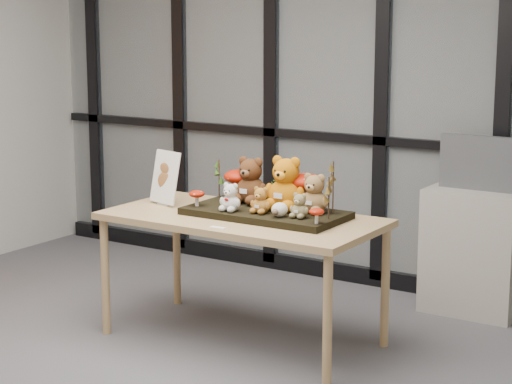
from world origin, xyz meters
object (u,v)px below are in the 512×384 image
Objects in this scene: mushroom_back_right at (306,189)px; mushroom_front_left at (197,197)px; bear_tan_back at (314,191)px; cabinet at (473,252)px; bear_pooh_yellow at (286,180)px; bear_brown_medium at (251,178)px; monitor at (478,163)px; bear_white_bow at (231,195)px; sign_holder at (165,179)px; mushroom_back_left at (239,183)px; bear_small_yellow at (261,199)px; mushroom_front_right at (317,215)px; bear_beige_small at (300,204)px; diorama_tray at (266,213)px; display_table at (242,227)px; plush_cream_hedgehog at (280,209)px.

mushroom_front_left is at bearing -153.99° from mushroom_back_right.
cabinet is (0.57, 1.10, -0.52)m from bear_tan_back.
bear_pooh_yellow reaches higher than cabinet.
bear_brown_medium is at bearing -134.11° from cabinet.
mushroom_back_right is at bearing 142.83° from bear_tan_back.
cabinet is (0.75, 1.10, -0.56)m from bear_pooh_yellow.
bear_brown_medium is at bearing 175.07° from bear_tan_back.
monitor is at bearing 46.75° from mushroom_front_left.
bear_white_bow is (-0.43, -0.22, -0.03)m from bear_tan_back.
sign_holder is at bearing -167.49° from mushroom_back_right.
mushroom_back_left is (-0.13, 0.29, 0.01)m from bear_white_bow.
bear_small_yellow reaches higher than mushroom_front_right.
bear_beige_small reaches higher than mushroom_front_left.
mushroom_back_right is 2.20× the size of mushroom_front_left.
bear_pooh_yellow is at bearing 38.83° from diorama_tray.
mushroom_front_right is at bearing -2.15° from bear_white_bow.
bear_pooh_yellow is 0.33m from bear_white_bow.
bear_tan_back is (0.28, 0.08, 0.15)m from diorama_tray.
display_table is at bearing -52.62° from mushroom_back_left.
bear_pooh_yellow is 3.29× the size of mushroom_front_left.
bear_white_bow is at bearing -139.20° from bear_pooh_yellow.
mushroom_back_left is 0.46m from mushroom_back_right.
cabinet is at bearing 52.72° from bear_white_bow.
bear_small_yellow is 0.29m from mushroom_back_right.
bear_small_yellow is 0.73m from sign_holder.
bear_brown_medium reaches higher than bear_small_yellow.
display_table is at bearing 68.26° from bear_white_bow.
bear_tan_back is at bearing 121.59° from mushroom_front_right.
bear_brown_medium is 1.83× the size of bear_small_yellow.
display_table is 0.21m from bear_white_bow.
plush_cream_hedgehog is 0.27× the size of sign_holder.
mushroom_back_left is at bearing 168.66° from bear_pooh_yellow.
diorama_tray is at bearing 41.97° from bear_white_bow.
cabinet is at bearing 56.93° from mushroom_back_right.
bear_tan_back is at bearing 34.28° from bear_small_yellow.
monitor is (0.75, 1.12, 0.02)m from bear_pooh_yellow.
mushroom_front_left is (-0.57, -0.01, 0.01)m from plush_cream_hedgehog.
bear_tan_back reaches higher than mushroom_front_right.
bear_tan_back is at bearing -37.14° from mushroom_back_right.
bear_tan_back is at bearing -7.27° from mushroom_back_left.
diorama_tray is 1.89× the size of monitor.
monitor reaches higher than bear_tan_back.
mushroom_back_left is at bearing 172.70° from bear_tan_back.
display_table is at bearing -160.79° from bear_tan_back.
bear_tan_back is 0.31× the size of cabinet.
bear_tan_back is 0.17m from bear_beige_small.
sign_holder is at bearing 175.99° from bear_small_yellow.
bear_beige_small reaches higher than diorama_tray.
sign_holder is at bearing -162.99° from bear_brown_medium.
mushroom_front_right is at bearing 9.02° from sign_holder.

